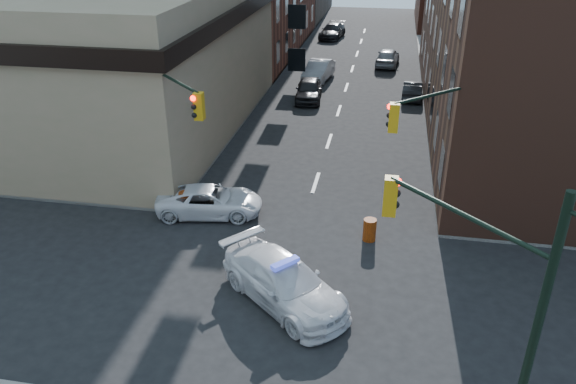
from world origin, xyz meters
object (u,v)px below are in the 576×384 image
at_px(parked_car_wnear, 309,89).
at_px(pedestrian_b, 80,162).
at_px(police_car, 284,282).
at_px(parked_car_enear, 413,90).
at_px(pedestrian_a, 100,179).
at_px(barrel_road, 370,230).
at_px(barricade_nw_a, 115,185).
at_px(pickup, 210,201).
at_px(parked_car_wfar, 319,71).
at_px(barrel_bank, 186,203).

distance_m(parked_car_wnear, pedestrian_b, 18.65).
height_order(police_car, parked_car_enear, police_car).
xyz_separation_m(parked_car_enear, pedestrian_a, (-15.36, -19.43, 0.33)).
xyz_separation_m(barrel_road, barricade_nw_a, (-12.54, 1.82, 0.14)).
bearing_deg(barrel_road, pickup, 172.22).
relative_size(parked_car_wfar, barrel_bank, 4.50).
bearing_deg(pickup, barrel_bank, 90.87).
bearing_deg(barricade_nw_a, parked_car_wnear, 58.27).
xyz_separation_m(parked_car_wfar, barrel_road, (5.54, -24.87, -0.32)).
height_order(parked_car_wfar, barricade_nw_a, parked_car_wfar).
height_order(pickup, parked_car_enear, pickup).
relative_size(pickup, pedestrian_b, 2.96).
bearing_deg(barrel_bank, parked_car_enear, 62.39).
bearing_deg(parked_car_wfar, pickup, -87.01).
distance_m(police_car, parked_car_wfar, 29.82).
bearing_deg(pedestrian_b, police_car, -46.45).
bearing_deg(pedestrian_b, barrel_bank, -34.36).
height_order(police_car, barrel_bank, police_car).
distance_m(parked_car_wfar, parked_car_enear, 8.50).
bearing_deg(pedestrian_b, barricade_nw_a, -44.08).
bearing_deg(barrel_road, pedestrian_b, 167.17).
xyz_separation_m(parked_car_wfar, parked_car_enear, (7.65, -3.70, -0.17)).
height_order(parked_car_enear, barrel_bank, parked_car_enear).
bearing_deg(police_car, pickup, 79.33).
distance_m(parked_car_enear, barrel_road, 21.28).
height_order(pickup, barrel_road, pickup).
xyz_separation_m(parked_car_enear, barricade_nw_a, (-14.65, -19.36, -0.01)).
height_order(pickup, barrel_bank, pickup).
height_order(pedestrian_b, barrel_bank, pedestrian_b).
height_order(parked_car_wnear, barrel_road, parked_car_wnear).
bearing_deg(parked_car_enear, pickup, 68.35).
bearing_deg(barricade_nw_a, pickup, -18.95).
distance_m(pedestrian_b, barrel_bank, 7.25).
xyz_separation_m(pedestrian_a, barrel_bank, (4.71, -0.93, -0.43)).
relative_size(parked_car_wfar, parked_car_enear, 1.26).
relative_size(police_car, barrel_bank, 5.10).
relative_size(parked_car_enear, barricade_nw_a, 3.03).
xyz_separation_m(pickup, barricade_nw_a, (-5.09, 0.80, -0.04)).
distance_m(parked_car_wnear, barrel_road, 20.17).
bearing_deg(pedestrian_b, pedestrian_a, -53.38).
distance_m(pickup, pedestrian_a, 5.85).
relative_size(parked_car_wnear, parked_car_wfar, 0.94).
relative_size(pickup, parked_car_wfar, 0.98).
distance_m(police_car, pedestrian_b, 14.97).
height_order(pedestrian_b, barricade_nw_a, pedestrian_b).
bearing_deg(pedestrian_b, parked_car_enear, 32.73).
bearing_deg(pedestrian_b, pickup, -30.25).
height_order(police_car, parked_car_wfar, parked_car_wfar).
xyz_separation_m(police_car, parked_car_enear, (4.92, 26.00, -0.17)).
bearing_deg(barrel_bank, barricade_nw_a, 165.95).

